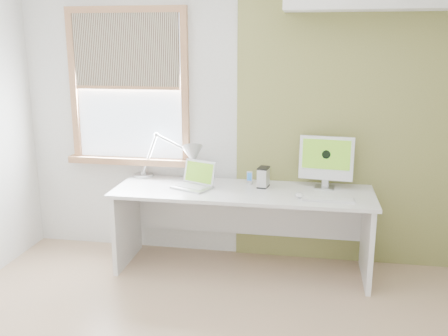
% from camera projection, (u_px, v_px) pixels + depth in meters
% --- Properties ---
extents(room, '(4.04, 3.54, 2.64)m').
position_uv_depth(room, '(192.00, 161.00, 2.80)').
color(room, tan).
rests_on(room, ground).
extents(accent_wall, '(2.00, 0.02, 2.60)m').
position_uv_depth(accent_wall, '(352.00, 120.00, 4.29)').
color(accent_wall, olive).
rests_on(accent_wall, room).
extents(window, '(1.20, 0.14, 1.42)m').
position_uv_depth(window, '(128.00, 88.00, 4.54)').
color(window, '#A46C44').
rests_on(window, room).
extents(desk, '(2.20, 0.70, 0.73)m').
position_uv_depth(desk, '(243.00, 209.00, 4.34)').
color(desk, silver).
rests_on(desk, room).
extents(desk_lamp, '(0.73, 0.36, 0.43)m').
position_uv_depth(desk_lamp, '(183.00, 157.00, 4.46)').
color(desk_lamp, '#B5B7B9').
rests_on(desk_lamp, desk).
extents(laptop, '(0.39, 0.36, 0.22)m').
position_uv_depth(laptop, '(195.00, 181.00, 4.31)').
color(laptop, '#B5B7B9').
rests_on(laptop, desk).
extents(phone_dock, '(0.07, 0.07, 0.12)m').
position_uv_depth(phone_dock, '(249.00, 180.00, 4.41)').
color(phone_dock, '#B5B7B9').
rests_on(phone_dock, desk).
extents(external_drive, '(0.11, 0.15, 0.18)m').
position_uv_depth(external_drive, '(263.00, 177.00, 4.31)').
color(external_drive, '#B5B7B9').
rests_on(external_drive, desk).
extents(imac, '(0.46, 0.17, 0.45)m').
position_uv_depth(imac, '(326.00, 159.00, 4.25)').
color(imac, '#B5B7B9').
rests_on(imac, desk).
extents(keyboard, '(0.42, 0.12, 0.02)m').
position_uv_depth(keyboard, '(328.00, 199.00, 3.95)').
color(keyboard, white).
rests_on(keyboard, desk).
extents(mouse, '(0.08, 0.12, 0.03)m').
position_uv_depth(mouse, '(299.00, 195.00, 4.04)').
color(mouse, white).
rests_on(mouse, desk).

